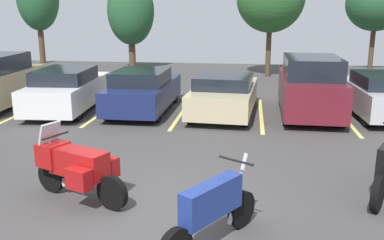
{
  "coord_description": "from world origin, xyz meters",
  "views": [
    {
      "loc": [
        1.71,
        -6.54,
        3.39
      ],
      "look_at": [
        0.39,
        3.17,
        0.89
      ],
      "focal_mm": 39.95,
      "sensor_mm": 36.0,
      "label": 1
    }
  ],
  "objects_px": {
    "motorcycle_touring": "(76,166)",
    "car_navy": "(143,91)",
    "car_maroon": "(310,87)",
    "car_champagne": "(224,94)",
    "motorcycle_second": "(212,209)",
    "car_silver": "(381,95)",
    "car_white": "(68,89)"
  },
  "relations": [
    {
      "from": "car_navy",
      "to": "car_silver",
      "type": "distance_m",
      "value": 7.94
    },
    {
      "from": "car_navy",
      "to": "car_maroon",
      "type": "bearing_deg",
      "value": 0.6
    },
    {
      "from": "motorcycle_second",
      "to": "car_white",
      "type": "height_order",
      "value": "car_white"
    },
    {
      "from": "motorcycle_second",
      "to": "car_navy",
      "type": "distance_m",
      "value": 9.11
    },
    {
      "from": "car_champagne",
      "to": "car_silver",
      "type": "height_order",
      "value": "car_silver"
    },
    {
      "from": "motorcycle_touring",
      "to": "car_navy",
      "type": "relative_size",
      "value": 0.45
    },
    {
      "from": "car_white",
      "to": "car_silver",
      "type": "distance_m",
      "value": 10.61
    },
    {
      "from": "car_navy",
      "to": "car_silver",
      "type": "relative_size",
      "value": 1.04
    },
    {
      "from": "car_white",
      "to": "car_silver",
      "type": "bearing_deg",
      "value": 2.54
    },
    {
      "from": "car_maroon",
      "to": "motorcycle_second",
      "type": "bearing_deg",
      "value": -105.98
    },
    {
      "from": "motorcycle_second",
      "to": "car_champagne",
      "type": "distance_m",
      "value": 8.45
    },
    {
      "from": "car_white",
      "to": "car_navy",
      "type": "xyz_separation_m",
      "value": [
        2.66,
        0.21,
        -0.02
      ]
    },
    {
      "from": "car_white",
      "to": "car_silver",
      "type": "height_order",
      "value": "car_white"
    },
    {
      "from": "motorcycle_touring",
      "to": "car_champagne",
      "type": "bearing_deg",
      "value": 72.35
    },
    {
      "from": "car_silver",
      "to": "car_white",
      "type": "bearing_deg",
      "value": -177.46
    },
    {
      "from": "motorcycle_touring",
      "to": "motorcycle_second",
      "type": "height_order",
      "value": "motorcycle_touring"
    },
    {
      "from": "car_maroon",
      "to": "car_silver",
      "type": "distance_m",
      "value": 2.33
    },
    {
      "from": "car_champagne",
      "to": "car_silver",
      "type": "bearing_deg",
      "value": 4.03
    },
    {
      "from": "motorcycle_touring",
      "to": "car_navy",
      "type": "height_order",
      "value": "car_navy"
    },
    {
      "from": "car_white",
      "to": "car_navy",
      "type": "height_order",
      "value": "car_white"
    },
    {
      "from": "car_navy",
      "to": "car_silver",
      "type": "bearing_deg",
      "value": 1.89
    },
    {
      "from": "car_navy",
      "to": "car_maroon",
      "type": "height_order",
      "value": "car_maroon"
    },
    {
      "from": "car_navy",
      "to": "car_champagne",
      "type": "height_order",
      "value": "car_navy"
    },
    {
      "from": "car_silver",
      "to": "car_maroon",
      "type": "bearing_deg",
      "value": -174.97
    },
    {
      "from": "motorcycle_touring",
      "to": "car_maroon",
      "type": "distance_m",
      "value": 8.91
    },
    {
      "from": "motorcycle_second",
      "to": "car_white",
      "type": "distance_m",
      "value": 10.17
    },
    {
      "from": "car_silver",
      "to": "car_navy",
      "type": "bearing_deg",
      "value": -178.11
    },
    {
      "from": "motorcycle_touring",
      "to": "car_silver",
      "type": "bearing_deg",
      "value": 45.44
    },
    {
      "from": "car_maroon",
      "to": "motorcycle_touring",
      "type": "bearing_deg",
      "value": -124.86
    },
    {
      "from": "motorcycle_second",
      "to": "car_silver",
      "type": "bearing_deg",
      "value": 61.56
    },
    {
      "from": "car_champagne",
      "to": "car_navy",
      "type": "bearing_deg",
      "value": 178.0
    },
    {
      "from": "car_champagne",
      "to": "car_silver",
      "type": "distance_m",
      "value": 5.13
    }
  ]
}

